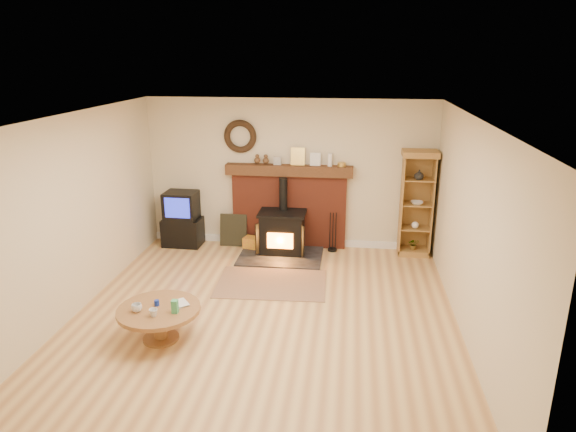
# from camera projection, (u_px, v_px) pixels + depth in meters

# --- Properties ---
(ground) EXTENTS (5.50, 5.50, 0.00)m
(ground) POSITION_uv_depth(u_px,v_px,m) (264.00, 317.00, 6.74)
(ground) COLOR #B17C49
(ground) RESTS_ON ground
(room_shell) EXTENTS (5.02, 5.52, 2.61)m
(room_shell) POSITION_uv_depth(u_px,v_px,m) (262.00, 189.00, 6.31)
(room_shell) COLOR beige
(room_shell) RESTS_ON ground
(chimney_breast) EXTENTS (2.20, 0.22, 1.78)m
(chimney_breast) POSITION_uv_depth(u_px,v_px,m) (289.00, 203.00, 9.02)
(chimney_breast) COLOR maroon
(chimney_breast) RESTS_ON ground
(wood_stove) EXTENTS (1.40, 1.00, 1.30)m
(wood_stove) POSITION_uv_depth(u_px,v_px,m) (282.00, 234.00, 8.79)
(wood_stove) COLOR black
(wood_stove) RESTS_ON ground
(area_rug) EXTENTS (1.67, 1.19, 0.01)m
(area_rug) POSITION_uv_depth(u_px,v_px,m) (272.00, 283.00, 7.72)
(area_rug) COLOR brown
(area_rug) RESTS_ON ground
(tv_unit) EXTENTS (0.69, 0.50, 0.99)m
(tv_unit) POSITION_uv_depth(u_px,v_px,m) (182.00, 220.00, 9.16)
(tv_unit) COLOR black
(tv_unit) RESTS_ON ground
(curio_cabinet) EXTENTS (0.58, 0.42, 1.80)m
(curio_cabinet) POSITION_uv_depth(u_px,v_px,m) (416.00, 203.00, 8.62)
(curio_cabinet) COLOR olive
(curio_cabinet) RESTS_ON ground
(firelog_box) EXTENTS (0.39, 0.30, 0.22)m
(firelog_box) POSITION_uv_depth(u_px,v_px,m) (254.00, 243.00, 9.04)
(firelog_box) COLOR yellow
(firelog_box) RESTS_ON ground
(leaning_painting) EXTENTS (0.48, 0.13, 0.58)m
(leaning_painting) POSITION_uv_depth(u_px,v_px,m) (233.00, 230.00, 9.18)
(leaning_painting) COLOR black
(leaning_painting) RESTS_ON ground
(fire_tools) EXTENTS (0.16, 0.16, 0.70)m
(fire_tools) POSITION_uv_depth(u_px,v_px,m) (332.00, 244.00, 8.97)
(fire_tools) COLOR black
(fire_tools) RESTS_ON ground
(coffee_table) EXTENTS (0.99, 0.99, 0.58)m
(coffee_table) POSITION_uv_depth(u_px,v_px,m) (159.00, 314.00, 6.12)
(coffee_table) COLOR brown
(coffee_table) RESTS_ON ground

